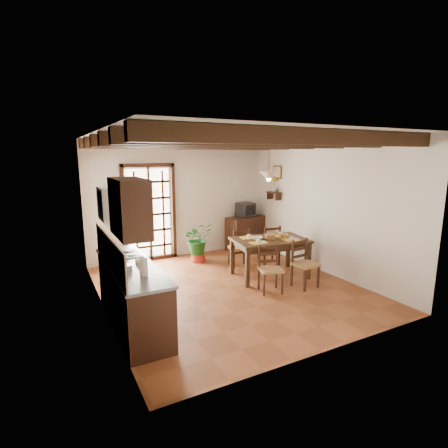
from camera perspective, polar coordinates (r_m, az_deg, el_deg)
ground_plane at (r=6.73m, az=0.84°, el=-10.32°), size 5.00×5.00×0.00m
room_shell at (r=6.29m, az=0.89°, el=5.24°), size 4.52×5.02×2.81m
ceiling_beams at (r=6.26m, az=0.92°, el=13.22°), size 4.50×4.34×0.20m
french_door at (r=8.34m, az=-12.11°, el=2.04°), size 1.26×0.11×2.32m
kitchen_counter at (r=5.39m, az=-14.83°, el=-10.94°), size 0.64×2.25×1.38m
upper_cabinet at (r=4.34m, az=-15.18°, el=2.58°), size 0.35×0.80×0.70m
range_hood at (r=5.58m, az=-17.71°, el=3.09°), size 0.38×0.60×0.54m
counter_items at (r=5.31m, az=-15.31°, el=-5.73°), size 0.50×1.43×0.25m
dining_table at (r=7.18m, az=7.50°, el=-3.21°), size 1.58×1.14×0.79m
chair_near_left at (r=6.51m, az=7.54°, el=-8.66°), size 0.49×0.47×0.86m
chair_near_right at (r=6.85m, az=13.01°, el=-7.70°), size 0.46×0.44×0.91m
chair_far_left at (r=7.80m, az=2.51°, el=-5.08°), size 0.48×0.47×0.90m
chair_far_right at (r=8.09m, az=7.34°, el=-4.52°), size 0.48×0.47×0.92m
table_setting at (r=7.14m, az=7.54°, el=-1.85°), size 1.07×0.71×0.10m
table_bowl at (r=7.08m, az=5.45°, el=-2.29°), size 0.28×0.28×0.05m
sideboard at (r=9.26m, az=3.50°, el=-1.46°), size 1.11×0.68×0.88m
crt_tv at (r=9.14m, az=3.57°, el=2.39°), size 0.47×0.44×0.35m
fuse_box at (r=9.18m, az=1.71°, el=6.72°), size 0.25×0.03×0.32m
plant_pot at (r=8.29m, az=-4.25°, el=-5.34°), size 0.38×0.38×0.23m
potted_plant at (r=8.18m, az=-4.29°, el=-2.25°), size 1.73×1.48×1.93m
wall_shelf at (r=8.81m, az=8.17°, el=4.86°), size 0.20×0.42×0.20m
shelf_vase at (r=8.80m, az=8.20°, el=5.76°), size 0.15×0.15×0.15m
shelf_flowers at (r=8.78m, az=8.23°, el=7.11°), size 0.14×0.14×0.36m
framed_picture at (r=8.82m, az=8.71°, el=8.36°), size 0.03×0.32×0.32m
pendant_lamp at (r=7.05m, az=7.32°, el=7.94°), size 0.36×0.36×0.84m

